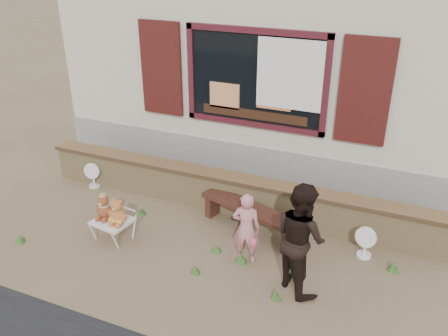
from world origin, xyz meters
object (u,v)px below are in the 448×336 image
at_px(teddy_bear_right, 118,211).
at_px(child, 246,228).
at_px(folding_chair, 113,222).
at_px(adult, 300,238).
at_px(teddy_bear_left, 104,206).
at_px(bench, 250,213).

height_order(teddy_bear_right, child, child).
bearing_deg(child, folding_chair, -2.29).
bearing_deg(adult, teddy_bear_left, 39.96).
distance_m(teddy_bear_left, teddy_bear_right, 0.28).
bearing_deg(teddy_bear_right, bench, 39.70).
distance_m(teddy_bear_right, adult, 2.76).
height_order(bench, child, child).
xyz_separation_m(folding_chair, child, (2.07, 0.28, 0.25)).
xyz_separation_m(folding_chair, adult, (2.89, 0.03, 0.47)).
xyz_separation_m(folding_chair, teddy_bear_right, (0.14, -0.02, 0.24)).
relative_size(folding_chair, teddy_bear_right, 1.45).
xyz_separation_m(teddy_bear_left, child, (2.20, 0.26, 0.01)).
bearing_deg(child, adult, 153.14).
xyz_separation_m(teddy_bear_right, adult, (2.75, 0.05, 0.23)).
bearing_deg(bench, teddy_bear_right, -130.63).
relative_size(teddy_bear_left, child, 0.37).
bearing_deg(teddy_bear_left, adult, 8.87).
distance_m(child, adult, 0.89).
distance_m(bench, teddy_bear_right, 2.02).
bearing_deg(teddy_bear_left, bench, 35.10).
distance_m(folding_chair, teddy_bear_right, 0.28).
distance_m(bench, folding_chair, 2.12).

